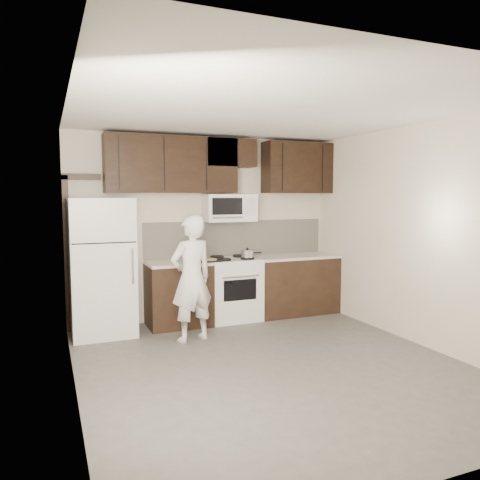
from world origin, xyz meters
TOP-DOWN VIEW (x-y plane):
  - floor at (0.00, 0.00)m, footprint 4.50×4.50m
  - back_wall at (0.00, 2.25)m, footprint 4.00×0.00m
  - ceiling at (0.00, 0.00)m, footprint 4.50×4.50m
  - counter_run at (0.60, 1.94)m, footprint 2.95×0.64m
  - stove at (0.30, 1.94)m, footprint 0.76×0.66m
  - backsplash at (0.50, 2.24)m, footprint 2.90×0.02m
  - upper_cabinets at (0.21, 2.08)m, footprint 3.48×0.35m
  - microwave at (0.30, 2.06)m, footprint 0.76×0.42m
  - refrigerator at (-1.55, 1.89)m, footprint 0.80×0.76m
  - door_trim at (-1.92, 2.21)m, footprint 0.50×0.08m
  - saucepan at (0.48, 1.79)m, footprint 0.31×0.18m
  - baking_tray at (-0.11, 1.81)m, footprint 0.36×0.27m
  - pizza at (-0.11, 1.81)m, footprint 0.24×0.24m
  - person at (-0.54, 1.19)m, footprint 0.66×0.52m

SIDE VIEW (x-z plane):
  - floor at x=0.00m, z-range 0.00..0.00m
  - counter_run at x=0.60m, z-range 0.00..0.91m
  - stove at x=0.30m, z-range -0.01..0.93m
  - person at x=-0.54m, z-range 0.00..1.60m
  - refrigerator at x=-1.55m, z-range 0.00..1.80m
  - baking_tray at x=-0.11m, z-range 0.91..0.93m
  - pizza at x=-0.11m, z-range 0.93..0.95m
  - saucepan at x=0.48m, z-range 0.89..1.06m
  - backsplash at x=0.50m, z-range 0.91..1.45m
  - door_trim at x=-1.92m, z-range 0.19..2.31m
  - back_wall at x=0.00m, z-range -0.65..3.35m
  - microwave at x=0.30m, z-range 1.45..1.85m
  - upper_cabinets at x=0.21m, z-range 1.89..2.67m
  - ceiling at x=0.00m, z-range 2.70..2.70m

